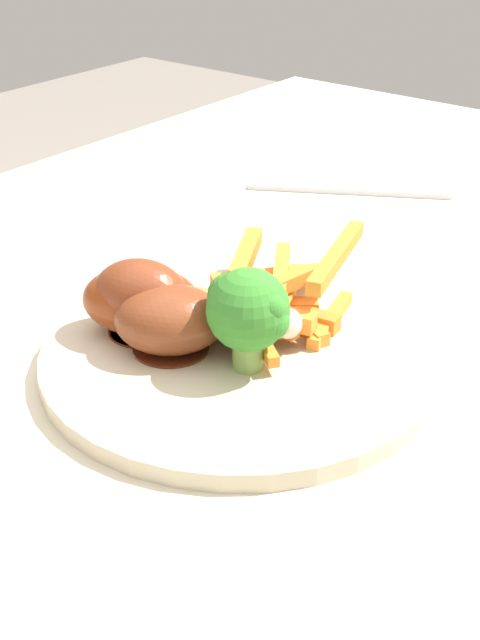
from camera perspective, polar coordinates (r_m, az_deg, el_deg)
dining_table at (r=0.67m, az=0.17°, el=-7.68°), size 1.19×0.74×0.73m
dinner_plate at (r=0.55m, az=0.00°, el=-2.37°), size 0.25×0.25×0.01m
broccoli_floret_front at (r=0.51m, az=0.52°, el=0.68°), size 0.05×0.05×0.06m
carrot_fries_pile at (r=0.58m, az=2.11°, el=1.67°), size 0.15×0.11×0.04m
chicken_drumstick_near at (r=0.55m, az=-6.10°, el=1.35°), size 0.07×0.11×0.05m
chicken_drumstick_far at (r=0.56m, az=-5.97°, el=1.20°), size 0.09×0.13×0.04m
chicken_drumstick_extra at (r=0.54m, az=-4.14°, el=-0.02°), size 0.10×0.11×0.04m
fork at (r=0.83m, az=7.16°, el=8.45°), size 0.11×0.17×0.00m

